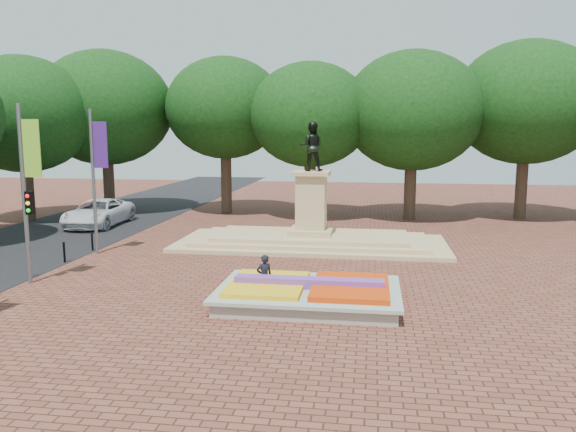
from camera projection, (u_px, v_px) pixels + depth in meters
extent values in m
plane|color=brown|center=(289.00, 287.00, 21.68)|extent=(90.00, 90.00, 0.00)
cube|color=black|center=(14.00, 248.00, 28.77)|extent=(9.00, 90.00, 0.02)
cube|color=gray|center=(309.00, 297.00, 19.54)|extent=(6.00, 4.00, 0.45)
cube|color=#A6B2A1|center=(309.00, 289.00, 19.50)|extent=(6.30, 4.30, 0.12)
cube|color=#CB440B|center=(351.00, 288.00, 19.27)|extent=(2.60, 3.40, 0.22)
cube|color=yellow|center=(268.00, 284.00, 19.70)|extent=(2.60, 3.40, 0.18)
cube|color=#5E3695|center=(309.00, 283.00, 19.47)|extent=(5.20, 0.55, 0.38)
cube|color=tan|center=(311.00, 243.00, 29.49)|extent=(14.00, 6.00, 0.20)
cube|color=tan|center=(311.00, 240.00, 29.46)|extent=(12.00, 5.00, 0.20)
cube|color=tan|center=(311.00, 236.00, 29.43)|extent=(10.00, 4.00, 0.20)
cube|color=tan|center=(311.00, 231.00, 29.39)|extent=(2.20, 2.20, 0.30)
cube|color=tan|center=(311.00, 202.00, 29.16)|extent=(1.50, 1.50, 2.80)
cube|color=tan|center=(311.00, 173.00, 28.93)|extent=(1.90, 1.90, 0.20)
imported|color=black|center=(312.00, 147.00, 28.73)|extent=(1.22, 0.95, 2.50)
cylinder|color=#3B2E20|center=(110.00, 185.00, 41.33)|extent=(0.80, 0.80, 4.00)
ellipsoid|color=black|center=(107.00, 121.00, 40.62)|extent=(8.80, 8.80, 7.48)
cylinder|color=#3B2E20|center=(215.00, 187.00, 40.15)|extent=(0.80, 0.80, 4.00)
ellipsoid|color=black|center=(214.00, 120.00, 39.45)|extent=(8.80, 8.80, 7.48)
cylinder|color=#3B2E20|center=(312.00, 188.00, 39.12)|extent=(0.80, 0.80, 4.00)
ellipsoid|color=black|center=(313.00, 120.00, 38.42)|extent=(8.80, 8.80, 7.48)
cylinder|color=#3B2E20|center=(415.00, 190.00, 38.10)|extent=(0.80, 0.80, 4.00)
ellipsoid|color=black|center=(417.00, 120.00, 37.39)|extent=(8.80, 8.80, 7.48)
cylinder|color=#3B2E20|center=(523.00, 191.00, 37.07)|extent=(0.80, 0.80, 4.00)
ellipsoid|color=black|center=(528.00, 119.00, 36.36)|extent=(8.80, 8.80, 7.48)
cylinder|color=#3B2E20|center=(25.00, 193.00, 36.96)|extent=(0.80, 0.80, 3.84)
ellipsoid|color=black|center=(21.00, 124.00, 36.29)|extent=(8.40, 8.40, 7.14)
cylinder|color=slate|center=(24.00, 195.00, 21.67)|extent=(0.16, 0.16, 7.00)
cube|color=#78C026|center=(32.00, 148.00, 21.34)|extent=(0.70, 0.04, 2.20)
cylinder|color=slate|center=(94.00, 182.00, 27.05)|extent=(0.16, 0.16, 7.00)
cube|color=#411B71|center=(100.00, 145.00, 26.71)|extent=(0.70, 0.04, 2.20)
cube|color=black|center=(29.00, 203.00, 21.69)|extent=(0.28, 0.18, 0.90)
cylinder|color=black|center=(30.00, 267.00, 22.99)|extent=(0.10, 0.10, 0.90)
sphere|color=black|center=(29.00, 255.00, 22.92)|extent=(0.12, 0.12, 0.12)
cylinder|color=black|center=(64.00, 253.00, 25.53)|extent=(0.10, 0.10, 0.90)
sphere|color=black|center=(64.00, 243.00, 25.46)|extent=(0.12, 0.12, 0.12)
cylinder|color=black|center=(92.00, 242.00, 28.07)|extent=(0.10, 0.10, 0.90)
sphere|color=black|center=(92.00, 233.00, 28.00)|extent=(0.12, 0.12, 0.12)
imported|color=silver|center=(98.00, 213.00, 35.44)|extent=(2.98, 6.11, 1.67)
imported|color=black|center=(264.00, 277.00, 20.05)|extent=(0.70, 0.62, 1.60)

